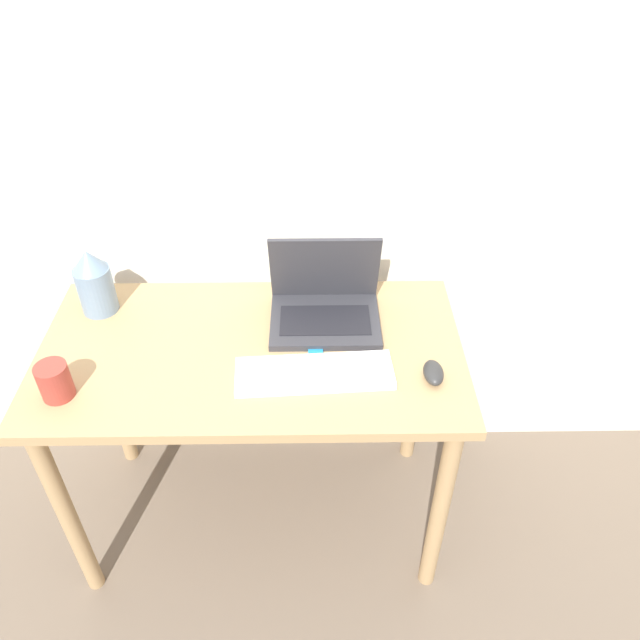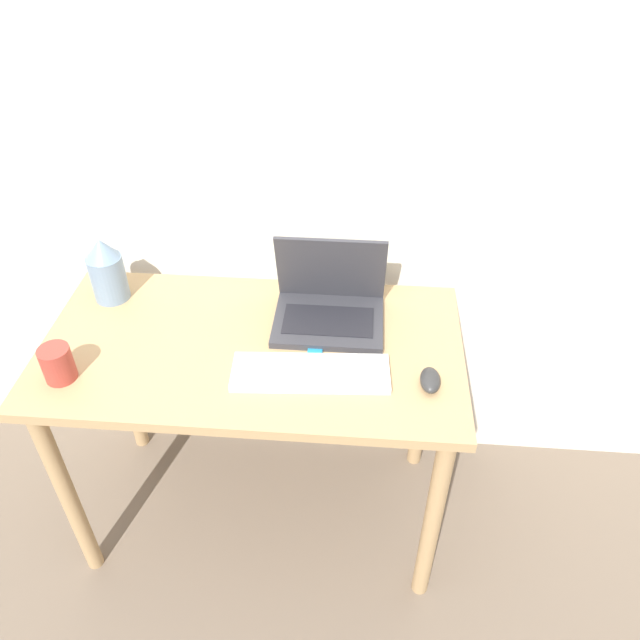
% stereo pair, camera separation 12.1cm
% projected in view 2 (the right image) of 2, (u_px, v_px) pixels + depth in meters
% --- Properties ---
extents(ground_plane, '(12.00, 12.00, 0.00)m').
position_uv_depth(ground_plane, '(252.00, 591.00, 1.97)').
color(ground_plane, '#6B5B4C').
extents(wall_back, '(6.00, 0.05, 2.50)m').
position_uv_depth(wall_back, '(262.00, 122.00, 1.71)').
color(wall_back, silver).
rests_on(wall_back, ground_plane).
extents(desk, '(1.16, 0.62, 0.77)m').
position_uv_depth(desk, '(254.00, 373.00, 1.79)').
color(desk, tan).
rests_on(desk, ground_plane).
extents(laptop, '(0.31, 0.24, 0.25)m').
position_uv_depth(laptop, '(329.00, 303.00, 1.78)').
color(laptop, '#333338').
rests_on(laptop, desk).
extents(keyboard, '(0.42, 0.16, 0.02)m').
position_uv_depth(keyboard, '(311.00, 373.00, 1.62)').
color(keyboard, white).
rests_on(keyboard, desk).
extents(mouse, '(0.05, 0.09, 0.04)m').
position_uv_depth(mouse, '(430.00, 380.00, 1.58)').
color(mouse, '#2D2D2D').
rests_on(mouse, desk).
extents(vase, '(0.10, 0.10, 0.20)m').
position_uv_depth(vase, '(106.00, 270.00, 1.82)').
color(vase, slate).
rests_on(vase, desk).
extents(mp3_player, '(0.04, 0.06, 0.01)m').
position_uv_depth(mp3_player, '(315.00, 349.00, 1.70)').
color(mp3_player, '#1E7FB7').
rests_on(mp3_player, desk).
extents(mug, '(0.08, 0.08, 0.10)m').
position_uv_depth(mug, '(57.00, 364.00, 1.59)').
color(mug, '#9E382D').
rests_on(mug, desk).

